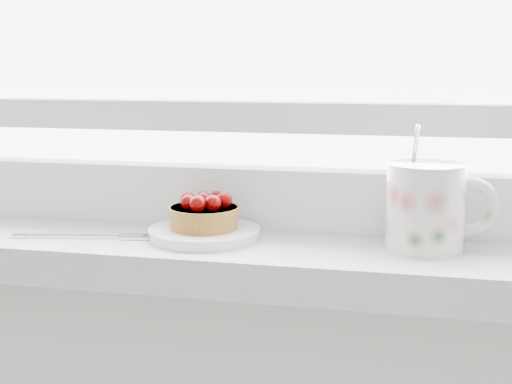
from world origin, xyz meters
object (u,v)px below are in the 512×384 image
(saucer, at_px, (204,233))
(raspberry_tart, at_px, (204,213))
(floral_mug, at_px, (428,205))
(fork, at_px, (90,236))

(saucer, distance_m, raspberry_tart, 0.02)
(saucer, relative_size, floral_mug, 0.95)
(saucer, bearing_deg, floral_mug, 1.90)
(saucer, xyz_separation_m, floral_mug, (0.24, 0.01, 0.04))
(saucer, distance_m, fork, 0.13)
(saucer, distance_m, floral_mug, 0.24)
(saucer, height_order, floral_mug, floral_mug)
(floral_mug, bearing_deg, raspberry_tart, -178.03)
(fork, bearing_deg, floral_mug, 5.06)
(raspberry_tart, relative_size, fork, 0.44)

